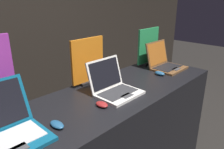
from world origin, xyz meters
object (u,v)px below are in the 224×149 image
laptop_back (164,62)px  mouse_back (160,73)px  mouse_front (57,125)px  mouse_middle (102,104)px  laptop_front (2,129)px  promo_stand_back (148,48)px  promo_stand_middle (88,62)px  laptop_middle (114,86)px

laptop_back → mouse_back: size_ratio=3.37×
mouse_front → mouse_middle: 0.35m
laptop_front → mouse_back: 1.42m
mouse_front → promo_stand_back: bearing=13.7°
mouse_front → mouse_back: 1.16m
promo_stand_middle → promo_stand_back: same height
mouse_back → promo_stand_middle: bearing=150.4°
mouse_middle → promo_stand_back: bearing=18.5°
laptop_back → promo_stand_middle: bearing=162.7°
mouse_middle → laptop_back: (1.03, 0.13, 0.05)m
promo_stand_middle → promo_stand_back: size_ratio=1.00×
laptop_middle → promo_stand_middle: bearing=90.0°
laptop_front → mouse_back: size_ratio=3.92×
laptop_middle → laptop_back: bearing=3.1°
laptop_back → mouse_back: laptop_back is taller
mouse_front → promo_stand_middle: (0.57, 0.38, 0.17)m
laptop_middle → laptop_back: laptop_back is taller
laptop_front → laptop_back: (1.64, 0.03, -0.00)m
laptop_middle → laptop_front: bearing=178.7°
laptop_middle → laptop_back: 0.81m
laptop_back → promo_stand_back: promo_stand_back is taller
laptop_front → promo_stand_middle: bearing=18.6°
promo_stand_middle → promo_stand_back: (0.81, -0.04, 0.00)m
mouse_front → laptop_back: bearing=5.2°
mouse_middle → mouse_back: bearing=3.5°
laptop_front → mouse_front: size_ratio=3.65×
mouse_middle → promo_stand_middle: promo_stand_middle is taller
laptop_back → mouse_front: bearing=-174.8°
laptop_middle → promo_stand_middle: size_ratio=0.85×
mouse_front → mouse_middle: bearing=-1.6°
laptop_middle → mouse_front: bearing=-172.0°
laptop_middle → mouse_middle: bearing=-157.7°
laptop_back → promo_stand_back: size_ratio=0.87×
laptop_back → laptop_front: bearing=-179.1°
laptop_front → laptop_back: 1.64m
mouse_middle → laptop_front: bearing=170.0°
laptop_front → laptop_back: size_ratio=1.16×
laptop_middle → laptop_back: (0.81, 0.04, 0.00)m
mouse_front → promo_stand_middle: size_ratio=0.28×
mouse_front → mouse_back: bearing=2.0°
laptop_middle → promo_stand_back: bearing=17.5°
mouse_front → promo_stand_middle: promo_stand_middle is taller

